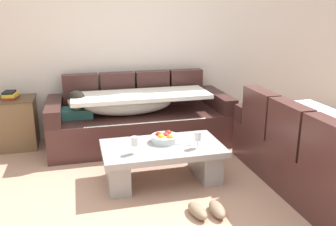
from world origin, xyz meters
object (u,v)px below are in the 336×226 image
Objects in this scene: coffee_table at (162,158)px; side_cabinet at (7,124)px; open_magazine at (178,141)px; couch_along_wall at (138,119)px; wine_glass_near_left at (135,142)px; book_stack_on_cabinet at (10,95)px; couch_near_window at (320,156)px; pair_of_shoes at (207,210)px; wine_glass_near_right at (198,137)px; fruit_bowl at (165,138)px.

side_cabinet is at bearing 141.32° from coffee_table.
couch_along_wall is at bearing 122.90° from open_magazine.
side_cabinet is (-1.61, 0.23, -0.01)m from couch_along_wall.
wine_glass_near_left is 1.96m from book_stack_on_cabinet.
couch_along_wall is 1.27m from wine_glass_near_left.
side_cabinet reaches higher than coffee_table.
couch_along_wall is 13.74× the size of wine_glass_near_left.
couch_near_window is 6.31× the size of pair_of_shoes.
couch_near_window is 1.53m from coffee_table.
coffee_table is (0.06, -1.11, -0.09)m from couch_along_wall.
open_magazine is at bearing 122.00° from wine_glass_near_right.
wine_glass_near_left is 1.00× the size of wine_glass_near_right.
fruit_bowl is 2.12m from side_cabinet.
couch_along_wall reaches higher than fruit_bowl.
wine_glass_near_left reaches higher than coffee_table.
open_magazine is (0.48, 0.20, -0.11)m from wine_glass_near_left.
wine_glass_near_left reaches higher than pair_of_shoes.
couch_along_wall reaches higher than coffee_table.
couch_near_window reaches higher than side_cabinet.
side_cabinet reaches higher than wine_glass_near_left.
book_stack_on_cabinet is at bearing 58.19° from couch_near_window.
couch_near_window reaches higher than coffee_table.
coffee_table is at bearing -86.96° from couch_along_wall.
couch_near_window is at bearing -31.81° from book_stack_on_cabinet.
open_magazine is 0.88× the size of pair_of_shoes.
coffee_table is (-1.43, 0.54, -0.10)m from couch_near_window.
fruit_bowl reaches higher than coffee_table.
coffee_table is 4.29× the size of open_magazine.
open_magazine is at bearing -8.69° from fruit_bowl.
couch_along_wall reaches higher than pair_of_shoes.
pair_of_shoes is (0.28, -1.83, -0.29)m from couch_along_wall.
couch_along_wall is at bearing -8.46° from book_stack_on_cabinet.
fruit_bowl is 0.39× the size of side_cabinet.
open_magazine is at bearing -35.45° from book_stack_on_cabinet.
open_magazine is at bearing -76.63° from couch_along_wall.
fruit_bowl is (0.11, -1.01, 0.09)m from couch_along_wall.
couch_near_window is 1.67× the size of coffee_table.
wine_glass_near_right is at bearing -41.13° from fruit_bowl.
side_cabinet is at bearing 133.13° from wine_glass_near_left.
wine_glass_near_left is (-0.30, -0.13, 0.26)m from coffee_table.
book_stack_on_cabinet reaches higher than open_magazine.
couch_along_wall is 13.74× the size of wine_glass_near_right.
coffee_table is at bearing 106.99° from pair_of_shoes.
couch_near_window is 2.78× the size of side_cabinet.
coffee_table is at bearing -40.10° from book_stack_on_cabinet.
wine_glass_near_left is at bearing -48.63° from book_stack_on_cabinet.
book_stack_on_cabinet is at bearing 171.54° from couch_along_wall.
open_magazine is (0.19, 0.07, 0.15)m from coffee_table.
couch_near_window is at bearing -47.80° from couch_along_wall.
coffee_table is 0.21m from fruit_bowl.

